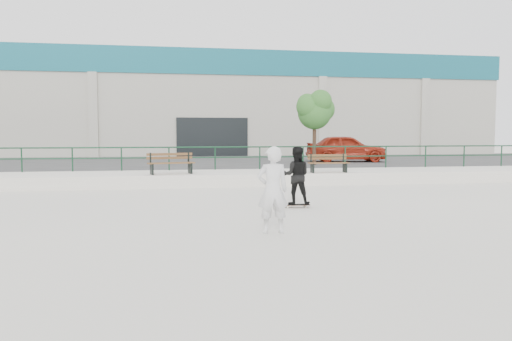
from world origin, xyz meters
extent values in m
plane|color=silver|center=(0.00, 0.00, 0.00)|extent=(120.00, 120.00, 0.00)
cube|color=silver|center=(0.00, 9.50, 0.25)|extent=(30.00, 3.00, 0.50)
cube|color=#313131|center=(0.00, 18.00, 0.25)|extent=(60.00, 14.00, 0.50)
cylinder|color=#163D26|center=(0.00, 10.80, 1.50)|extent=(28.00, 0.06, 0.06)
cylinder|color=#163D26|center=(0.00, 10.80, 1.05)|extent=(28.00, 0.05, 0.05)
cylinder|color=#163D26|center=(-9.00, 10.80, 1.00)|extent=(0.06, 0.06, 1.00)
cylinder|color=#163D26|center=(-7.00, 10.80, 1.00)|extent=(0.06, 0.06, 1.00)
cylinder|color=#163D26|center=(-5.00, 10.80, 1.00)|extent=(0.06, 0.06, 1.00)
cylinder|color=#163D26|center=(-3.00, 10.80, 1.00)|extent=(0.06, 0.06, 1.00)
cylinder|color=#163D26|center=(-1.00, 10.80, 1.00)|extent=(0.06, 0.06, 1.00)
cylinder|color=#163D26|center=(1.00, 10.80, 1.00)|extent=(0.06, 0.06, 1.00)
cylinder|color=#163D26|center=(3.00, 10.80, 1.00)|extent=(0.06, 0.06, 1.00)
cylinder|color=#163D26|center=(5.00, 10.80, 1.00)|extent=(0.06, 0.06, 1.00)
cylinder|color=#163D26|center=(7.00, 10.80, 1.00)|extent=(0.06, 0.06, 1.00)
cylinder|color=#163D26|center=(9.00, 10.80, 1.00)|extent=(0.06, 0.06, 1.00)
cylinder|color=#163D26|center=(11.00, 10.80, 1.00)|extent=(0.06, 0.06, 1.00)
cylinder|color=#163D26|center=(13.00, 10.80, 1.00)|extent=(0.06, 0.06, 1.00)
cube|color=#BBB9A7|center=(0.00, 32.00, 4.00)|extent=(44.00, 16.00, 8.00)
cube|color=#166071|center=(0.00, 32.00, 7.10)|extent=(44.20, 16.20, 1.80)
cube|color=black|center=(0.00, 23.95, 1.60)|extent=(5.00, 0.15, 3.20)
cube|color=#BBB9A7|center=(-8.00, 23.90, 3.10)|extent=(0.60, 0.25, 6.20)
cube|color=#BBB9A7|center=(8.00, 23.90, 3.10)|extent=(0.60, 0.25, 6.20)
cube|color=#BBB9A7|center=(16.00, 23.90, 3.10)|extent=(0.60, 0.25, 6.20)
cube|color=brown|center=(-2.88, 8.57, 0.94)|extent=(1.82, 0.50, 0.04)
cube|color=brown|center=(-2.92, 8.75, 0.94)|extent=(1.82, 0.50, 0.04)
cube|color=brown|center=(-2.95, 8.93, 0.94)|extent=(1.82, 0.50, 0.04)
cube|color=brown|center=(-2.97, 9.01, 1.13)|extent=(1.80, 0.42, 0.10)
cube|color=brown|center=(-2.97, 9.01, 1.27)|extent=(1.80, 0.42, 0.10)
cube|color=black|center=(-3.66, 8.59, 0.71)|extent=(0.17, 0.51, 0.43)
cube|color=black|center=(-3.72, 8.85, 1.13)|extent=(0.07, 0.06, 0.43)
cube|color=black|center=(-2.17, 8.91, 0.71)|extent=(0.17, 0.51, 0.43)
cube|color=black|center=(-2.23, 9.17, 1.13)|extent=(0.07, 0.06, 0.43)
cube|color=brown|center=(3.43, 8.23, 0.90)|extent=(1.66, 0.15, 0.04)
cube|color=brown|center=(3.43, 8.40, 0.90)|extent=(1.66, 0.15, 0.04)
cube|color=brown|center=(3.43, 8.57, 0.90)|extent=(1.66, 0.15, 0.04)
cube|color=brown|center=(3.43, 8.64, 1.07)|extent=(1.65, 0.08, 0.09)
cube|color=brown|center=(3.43, 8.64, 1.20)|extent=(1.65, 0.08, 0.09)
cube|color=black|center=(2.74, 8.42, 0.69)|extent=(0.07, 0.46, 0.39)
cube|color=black|center=(2.75, 8.66, 1.07)|extent=(0.06, 0.05, 0.39)
cube|color=black|center=(4.12, 8.38, 0.69)|extent=(0.07, 0.46, 0.39)
cube|color=black|center=(4.12, 8.62, 1.07)|extent=(0.06, 0.05, 0.39)
cylinder|color=#3F2A1F|center=(4.31, 13.45, 1.63)|extent=(0.19, 0.19, 2.27)
sphere|color=#235920|center=(4.31, 13.45, 3.15)|extent=(1.70, 1.70, 1.70)
sphere|color=#235920|center=(4.78, 13.73, 3.34)|extent=(1.32, 1.32, 1.32)
sphere|color=#235920|center=(3.93, 13.26, 3.43)|extent=(1.23, 1.23, 1.23)
sphere|color=#235920|center=(4.50, 13.07, 3.71)|extent=(1.13, 1.13, 1.13)
sphere|color=#235920|center=(4.03, 13.83, 3.62)|extent=(1.04, 1.04, 1.04)
imported|color=#9F2413|center=(6.88, 15.84, 1.26)|extent=(4.69, 2.44, 1.53)
cube|color=black|center=(0.55, 2.55, 0.09)|extent=(0.79, 0.24, 0.02)
cube|color=brown|center=(0.55, 2.55, 0.07)|extent=(0.79, 0.24, 0.01)
cube|color=#939498|center=(0.29, 2.56, 0.04)|extent=(0.07, 0.16, 0.03)
cube|color=#939498|center=(0.81, 2.53, 0.04)|extent=(0.07, 0.16, 0.03)
cylinder|color=beige|center=(0.29, 2.46, 0.03)|extent=(0.06, 0.03, 0.06)
cylinder|color=beige|center=(0.30, 2.65, 0.03)|extent=(0.06, 0.03, 0.06)
cylinder|color=beige|center=(0.81, 2.44, 0.03)|extent=(0.06, 0.03, 0.06)
cylinder|color=beige|center=(0.82, 2.63, 0.03)|extent=(0.06, 0.03, 0.06)
imported|color=black|center=(0.55, 2.55, 0.92)|extent=(0.93, 0.80, 1.64)
imported|color=silver|center=(-0.85, -0.93, 0.92)|extent=(0.68, 0.46, 1.84)
camera|label=1|loc=(-2.97, -11.10, 2.11)|focal=35.00mm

